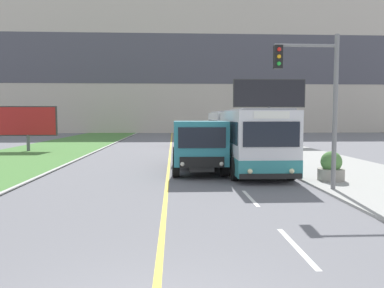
# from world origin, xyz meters

# --- Properties ---
(lane_marking_centre) EXTENTS (2.88, 140.00, 0.01)m
(lane_marking_centre) POSITION_xyz_m (0.35, 1.88, 0.00)
(lane_marking_centre) COLOR gold
(lane_marking_centre) RESTS_ON ground_plane
(apartment_block_background) EXTENTS (80.00, 8.04, 22.78)m
(apartment_block_background) POSITION_xyz_m (0.00, 60.78, 11.39)
(apartment_block_background) COLOR beige
(apartment_block_background) RESTS_ON ground_plane
(city_bus) EXTENTS (2.63, 12.64, 2.97)m
(city_bus) POSITION_xyz_m (3.96, 16.09, 1.51)
(city_bus) COLOR silver
(city_bus) RESTS_ON ground_plane
(dump_truck) EXTENTS (2.43, 6.51, 2.45)m
(dump_truck) POSITION_xyz_m (1.43, 13.22, 1.22)
(dump_truck) COLOR black
(dump_truck) RESTS_ON ground_plane
(car_distant) EXTENTS (1.80, 4.30, 1.45)m
(car_distant) POSITION_xyz_m (1.50, 28.50, 0.69)
(car_distant) COLOR maroon
(car_distant) RESTS_ON ground_plane
(traffic_light_mast) EXTENTS (2.28, 0.32, 5.49)m
(traffic_light_mast) POSITION_xyz_m (5.25, 8.78, 3.51)
(traffic_light_mast) COLOR slate
(traffic_light_mast) RESTS_ON ground_plane
(billboard_large) EXTENTS (6.50, 0.24, 5.99)m
(billboard_large) POSITION_xyz_m (8.82, 29.20, 4.57)
(billboard_large) COLOR #59595B
(billboard_large) RESTS_ON ground_plane
(billboard_small) EXTENTS (4.41, 0.24, 3.44)m
(billboard_small) POSITION_xyz_m (-10.85, 24.97, 2.26)
(billboard_small) COLOR #59595B
(billboard_small) RESTS_ON ground_plane
(planter_round_near) EXTENTS (1.05, 1.05, 1.18)m
(planter_round_near) POSITION_xyz_m (6.58, 10.51, 0.60)
(planter_round_near) COLOR gray
(planter_round_near) RESTS_ON sidewalk_right
(planter_round_second) EXTENTS (1.08, 1.08, 1.17)m
(planter_round_second) POSITION_xyz_m (6.36, 15.64, 0.59)
(planter_round_second) COLOR gray
(planter_round_second) RESTS_ON sidewalk_right
(planter_round_third) EXTENTS (1.11, 1.11, 1.21)m
(planter_round_third) POSITION_xyz_m (6.60, 20.77, 0.61)
(planter_round_third) COLOR gray
(planter_round_third) RESTS_ON sidewalk_right
(planter_round_far) EXTENTS (0.97, 0.97, 1.09)m
(planter_round_far) POSITION_xyz_m (6.55, 25.90, 0.55)
(planter_round_far) COLOR gray
(planter_round_far) RESTS_ON sidewalk_right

